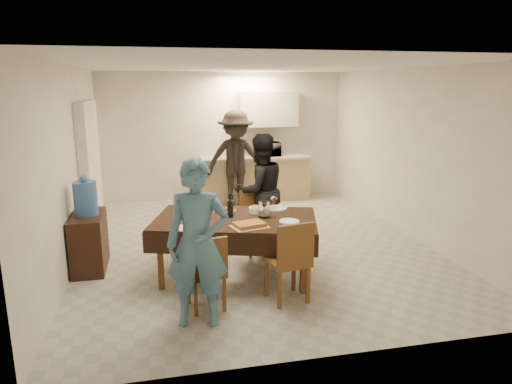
# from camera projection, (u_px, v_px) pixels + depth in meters

# --- Properties ---
(floor) EXTENTS (5.00, 6.00, 0.02)m
(floor) POSITION_uv_depth(u_px,v_px,m) (254.00, 244.00, 6.88)
(floor) COLOR #B0B1AC
(floor) RESTS_ON ground
(ceiling) EXTENTS (5.00, 6.00, 0.02)m
(ceiling) POSITION_uv_depth(u_px,v_px,m) (254.00, 66.00, 6.28)
(ceiling) COLOR white
(ceiling) RESTS_ON wall_back
(wall_back) EXTENTS (5.00, 0.02, 2.60)m
(wall_back) POSITION_uv_depth(u_px,v_px,m) (224.00, 136.00, 9.43)
(wall_back) COLOR white
(wall_back) RESTS_ON floor
(wall_front) EXTENTS (5.00, 0.02, 2.60)m
(wall_front) POSITION_uv_depth(u_px,v_px,m) (331.00, 216.00, 3.73)
(wall_front) COLOR white
(wall_front) RESTS_ON floor
(wall_left) EXTENTS (0.02, 6.00, 2.60)m
(wall_left) POSITION_uv_depth(u_px,v_px,m) (71.00, 165.00, 6.06)
(wall_left) COLOR white
(wall_left) RESTS_ON floor
(wall_right) EXTENTS (0.02, 6.00, 2.60)m
(wall_right) POSITION_uv_depth(u_px,v_px,m) (411.00, 153.00, 7.10)
(wall_right) COLOR white
(wall_right) RESTS_ON floor
(stub_partition) EXTENTS (0.15, 1.40, 2.10)m
(stub_partition) POSITION_uv_depth(u_px,v_px,m) (90.00, 168.00, 7.28)
(stub_partition) COLOR white
(stub_partition) RESTS_ON floor
(kitchen_base_cabinet) EXTENTS (2.20, 0.60, 0.86)m
(kitchen_base_cabinet) POSITION_uv_depth(u_px,v_px,m) (255.00, 179.00, 9.46)
(kitchen_base_cabinet) COLOR tan
(kitchen_base_cabinet) RESTS_ON floor
(kitchen_worktop) EXTENTS (2.24, 0.64, 0.05)m
(kitchen_worktop) POSITION_uv_depth(u_px,v_px,m) (255.00, 157.00, 9.35)
(kitchen_worktop) COLOR #A6A6A0
(kitchen_worktop) RESTS_ON kitchen_base_cabinet
(upper_cabinet) EXTENTS (1.20, 0.34, 0.70)m
(upper_cabinet) POSITION_uv_depth(u_px,v_px,m) (268.00, 109.00, 9.32)
(upper_cabinet) COLOR silver
(upper_cabinet) RESTS_ON wall_back
(dining_table) EXTENTS (2.18, 1.63, 0.76)m
(dining_table) POSITION_uv_depth(u_px,v_px,m) (235.00, 221.00, 5.57)
(dining_table) COLOR black
(dining_table) RESTS_ON floor
(chair_near_left) EXTENTS (0.44, 0.44, 0.45)m
(chair_near_left) POSITION_uv_depth(u_px,v_px,m) (206.00, 266.00, 4.74)
(chair_near_left) COLOR brown
(chair_near_left) RESTS_ON floor
(chair_near_right) EXTENTS (0.49, 0.50, 0.50)m
(chair_near_right) POSITION_uv_depth(u_px,v_px,m) (290.00, 254.00, 4.90)
(chair_near_right) COLOR brown
(chair_near_right) RESTS_ON floor
(chair_far_left) EXTENTS (0.43, 0.43, 0.47)m
(chair_far_left) POSITION_uv_depth(u_px,v_px,m) (194.00, 222.00, 6.16)
(chair_far_left) COLOR brown
(chair_far_left) RESTS_ON floor
(chair_far_right) EXTENTS (0.45, 0.45, 0.48)m
(chair_far_right) POSITION_uv_depth(u_px,v_px,m) (259.00, 217.00, 6.34)
(chair_far_right) COLOR brown
(chair_far_right) RESTS_ON floor
(console) EXTENTS (0.40, 0.79, 0.73)m
(console) POSITION_uv_depth(u_px,v_px,m) (89.00, 242.00, 5.88)
(console) COLOR black
(console) RESTS_ON floor
(water_jug) EXTENTS (0.29, 0.29, 0.43)m
(water_jug) POSITION_uv_depth(u_px,v_px,m) (85.00, 198.00, 5.75)
(water_jug) COLOR #4176C5
(water_jug) RESTS_ON console
(wine_bottle) EXTENTS (0.07, 0.07, 0.30)m
(wine_bottle) POSITION_uv_depth(u_px,v_px,m) (230.00, 205.00, 5.57)
(wine_bottle) COLOR black
(wine_bottle) RESTS_ON dining_table
(water_pitcher) EXTENTS (0.14, 0.14, 0.21)m
(water_pitcher) POSITION_uv_depth(u_px,v_px,m) (264.00, 209.00, 5.56)
(water_pitcher) COLOR white
(water_pitcher) RESTS_ON dining_table
(savoury_tart) EXTENTS (0.46, 0.39, 0.05)m
(savoury_tart) POSITION_uv_depth(u_px,v_px,m) (249.00, 225.00, 5.22)
(savoury_tart) COLOR #BC8137
(savoury_tart) RESTS_ON dining_table
(salad_bowl) EXTENTS (0.18, 0.18, 0.07)m
(salad_bowl) POSITION_uv_depth(u_px,v_px,m) (256.00, 210.00, 5.79)
(salad_bowl) COLOR white
(salad_bowl) RESTS_ON dining_table
(mushroom_dish) EXTENTS (0.20, 0.20, 0.03)m
(mushroom_dish) POSITION_uv_depth(u_px,v_px,m) (227.00, 211.00, 5.81)
(mushroom_dish) COLOR white
(mushroom_dish) RESTS_ON dining_table
(wine_glass_a) EXTENTS (0.09, 0.09, 0.21)m
(wine_glass_a) POSITION_uv_depth(u_px,v_px,m) (191.00, 218.00, 5.19)
(wine_glass_a) COLOR white
(wine_glass_a) RESTS_ON dining_table
(wine_glass_b) EXTENTS (0.09, 0.09, 0.19)m
(wine_glass_b) POSITION_uv_depth(u_px,v_px,m) (274.00, 203.00, 5.89)
(wine_glass_b) COLOR white
(wine_glass_b) RESTS_ON dining_table
(wine_glass_c) EXTENTS (0.08, 0.08, 0.18)m
(wine_glass_c) POSITION_uv_depth(u_px,v_px,m) (215.00, 206.00, 5.79)
(wine_glass_c) COLOR white
(wine_glass_c) RESTS_ON dining_table
(plate_near_left) EXTENTS (0.26, 0.26, 0.02)m
(plate_near_left) POSITION_uv_depth(u_px,v_px,m) (187.00, 228.00, 5.15)
(plate_near_left) COLOR white
(plate_near_left) RESTS_ON dining_table
(plate_near_right) EXTENTS (0.24, 0.24, 0.01)m
(plate_near_right) POSITION_uv_depth(u_px,v_px,m) (289.00, 221.00, 5.40)
(plate_near_right) COLOR white
(plate_near_right) RESTS_ON dining_table
(plate_far_left) EXTENTS (0.27, 0.27, 0.02)m
(plate_far_left) POSITION_uv_depth(u_px,v_px,m) (184.00, 214.00, 5.72)
(plate_far_left) COLOR white
(plate_far_left) RESTS_ON dining_table
(plate_far_right) EXTENTS (0.28, 0.28, 0.02)m
(plate_far_right) POSITION_uv_depth(u_px,v_px,m) (276.00, 208.00, 5.97)
(plate_far_right) COLOR white
(plate_far_right) RESTS_ON dining_table
(microwave) EXTENTS (0.51, 0.34, 0.28)m
(microwave) POSITION_uv_depth(u_px,v_px,m) (268.00, 149.00, 9.37)
(microwave) COLOR silver
(microwave) RESTS_ON kitchen_worktop
(person_near) EXTENTS (0.67, 0.49, 1.67)m
(person_near) POSITION_uv_depth(u_px,v_px,m) (198.00, 244.00, 4.43)
(person_near) COLOR teal
(person_near) RESTS_ON floor
(person_far) EXTENTS (0.95, 0.83, 1.67)m
(person_far) POSITION_uv_depth(u_px,v_px,m) (260.00, 191.00, 6.66)
(person_far) COLOR black
(person_far) RESTS_ON floor
(person_kitchen) EXTENTS (1.21, 0.70, 1.87)m
(person_kitchen) POSITION_uv_depth(u_px,v_px,m) (236.00, 159.00, 8.81)
(person_kitchen) COLOR black
(person_kitchen) RESTS_ON floor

